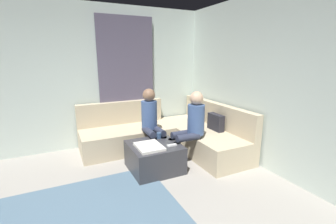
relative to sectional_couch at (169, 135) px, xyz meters
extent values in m
cube|color=silver|center=(2.08, 1.06, 1.07)|extent=(6.00, 0.12, 2.70)
cube|color=silver|center=(-0.86, -1.88, 1.07)|extent=(0.12, 6.00, 2.70)
cube|color=#595166|center=(-0.76, -0.58, 0.97)|extent=(0.06, 1.10, 2.50)
cube|color=#C6B593|center=(0.30, 0.53, -0.07)|extent=(2.10, 0.85, 0.42)
cube|color=#C6B593|center=(0.30, 0.88, 0.36)|extent=(2.10, 0.14, 0.45)
cube|color=#C6B593|center=(-0.32, -0.75, -0.07)|extent=(0.85, 1.70, 0.42)
cube|color=#C6B593|center=(-0.68, -0.75, 0.36)|extent=(0.14, 1.70, 0.45)
cube|color=#26262D|center=(-0.20, 0.70, 0.26)|extent=(0.36, 0.12, 0.36)
cube|color=#26262D|center=(0.50, 0.70, 0.26)|extent=(0.36, 0.12, 0.36)
cube|color=#333338|center=(0.68, -0.60, -0.07)|extent=(0.76, 0.76, 0.42)
cube|color=white|center=(0.78, -0.72, 0.16)|extent=(0.44, 0.36, 0.04)
cylinder|color=#334C72|center=(0.46, -0.42, 0.19)|extent=(0.08, 0.08, 0.10)
cube|color=white|center=(0.86, -0.38, 0.15)|extent=(0.05, 0.15, 0.02)
cylinder|color=#2D3347|center=(0.77, -0.25, -0.07)|extent=(0.12, 0.12, 0.42)
cylinder|color=#2D3347|center=(0.59, -0.25, -0.07)|extent=(0.12, 0.12, 0.42)
cylinder|color=#2D3347|center=(0.77, -0.05, 0.20)|extent=(0.12, 0.40, 0.12)
cylinder|color=#2D3347|center=(0.59, -0.05, 0.20)|extent=(0.12, 0.40, 0.12)
cylinder|color=#3F598C|center=(0.68, 0.15, 0.45)|extent=(0.28, 0.28, 0.50)
sphere|color=#D8AD8C|center=(0.68, 0.15, 0.81)|extent=(0.22, 0.22, 0.22)
cylinder|color=#2D3347|center=(0.45, -0.34, -0.07)|extent=(0.12, 0.12, 0.42)
cylinder|color=#2D3347|center=(0.45, -0.52, -0.07)|extent=(0.12, 0.12, 0.42)
cylinder|color=#2D3347|center=(0.25, -0.34, 0.20)|extent=(0.40, 0.12, 0.12)
cylinder|color=#2D3347|center=(0.25, -0.52, 0.20)|extent=(0.40, 0.12, 0.12)
cylinder|color=#3F598C|center=(0.05, -0.43, 0.45)|extent=(0.28, 0.28, 0.50)
sphere|color=#8C664C|center=(0.05, -0.43, 0.81)|extent=(0.22, 0.22, 0.22)
camera|label=1|loc=(3.84, -1.89, 1.48)|focal=25.09mm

